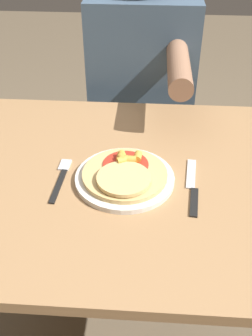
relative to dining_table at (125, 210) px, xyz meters
The scene contains 7 objects.
ground_plane 0.60m from the dining_table, ahead, with size 8.00×8.00×0.00m, color brown.
dining_table is the anchor object (origin of this frame).
plate 0.14m from the dining_table, 82.36° to the right, with size 0.25×0.25×0.01m.
pizza 0.15m from the dining_table, 83.13° to the right, with size 0.21×0.21×0.04m.
fork 0.21m from the dining_table, behind, with size 0.03×0.18×0.00m.
knife 0.22m from the dining_table, 13.64° to the right, with size 0.03×0.22×0.00m.
person_diner 0.59m from the dining_table, 87.59° to the left, with size 0.39×0.52×1.19m.
Camera 1 is at (0.06, -0.80, 1.36)m, focal length 42.00 mm.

